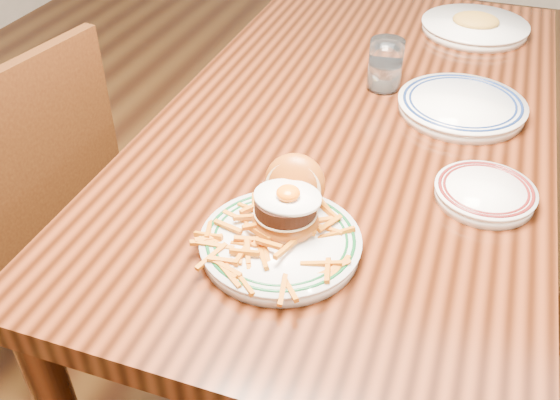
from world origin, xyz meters
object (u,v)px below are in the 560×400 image
(table, at_px, (356,143))
(main_plate, at_px, (283,228))
(chair_left, at_px, (27,205))
(side_plate, at_px, (485,192))

(table, relative_size, main_plate, 5.71)
(chair_left, xyz_separation_m, side_plate, (1.07, 0.03, 0.28))
(main_plate, bearing_deg, table, 83.90)
(table, height_order, chair_left, chair_left)
(main_plate, bearing_deg, chair_left, 160.17)
(side_plate, bearing_deg, main_plate, -138.56)
(chair_left, height_order, side_plate, chair_left)
(main_plate, bearing_deg, side_plate, 33.27)
(chair_left, height_order, main_plate, chair_left)
(chair_left, relative_size, side_plate, 4.91)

